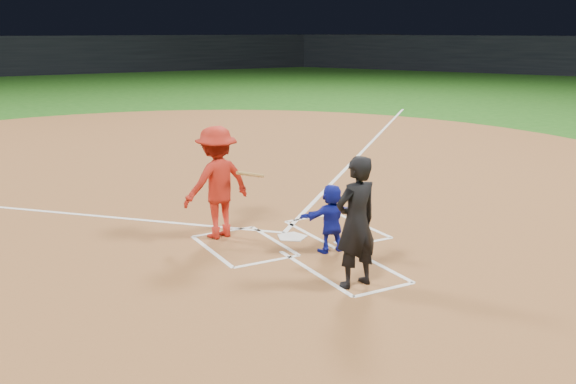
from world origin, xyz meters
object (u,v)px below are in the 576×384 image
home_plate (292,237)px  catcher (331,218)px  umpire (356,222)px  batter_at_plate (217,182)px

home_plate → catcher: 1.17m
umpire → batter_at_plate: size_ratio=0.96×
batter_at_plate → umpire: bearing=-74.5°
catcher → umpire: 1.59m
catcher → umpire: size_ratio=0.60×
home_plate → catcher: bearing=102.9°
home_plate → umpire: bearing=83.3°
catcher → batter_at_plate: bearing=-46.0°
home_plate → umpire: umpire is taller
home_plate → batter_at_plate: (-1.16, 0.71, 1.02)m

